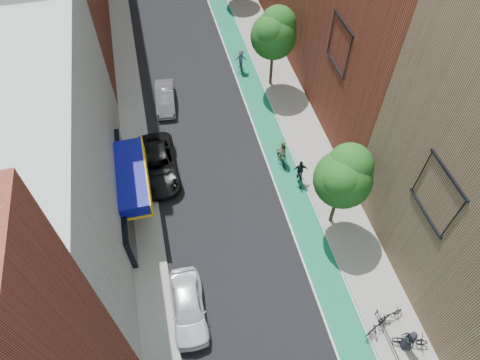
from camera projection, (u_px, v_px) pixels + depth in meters
bike_lane at (246, 72)px, 36.91m from camera, size 2.00×68.00×0.01m
sidewalk_left at (129, 90)px, 35.42m from camera, size 2.00×68.00×0.15m
sidewalk_right at (274, 68)px, 37.21m from camera, size 3.00×68.00×0.15m
building_left_white at (29, 160)px, 22.85m from camera, size 8.00×20.00×12.00m
tree_near at (344, 176)px, 23.91m from camera, size 3.40×3.36×6.42m
tree_mid at (274, 33)px, 32.11m from camera, size 3.55×3.53×6.74m
parked_car_white at (188, 307)px, 23.25m from camera, size 1.97×4.60×1.55m
parked_car_black at (158, 165)px, 29.47m from camera, size 2.66×5.73×1.59m
parked_car_silver at (165, 98)px, 33.88m from camera, size 1.79×4.22×1.35m
cyclist_lane_near at (282, 154)px, 30.01m from camera, size 0.85×1.81×2.00m
cyclist_lane_mid at (300, 174)px, 29.01m from camera, size 1.02×1.79×1.98m
cyclist_lane_far at (241, 62)px, 36.46m from camera, size 1.12×1.77×1.97m
parked_bike_near at (390, 314)px, 23.21m from camera, size 1.64×0.84×0.82m
parked_bike_mid at (377, 327)px, 22.74m from camera, size 1.63×1.02×0.95m
parked_bike_far at (410, 340)px, 22.30m from camera, size 1.97×1.24×0.98m
pedestrian at (409, 340)px, 21.92m from camera, size 0.58×0.87×1.73m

